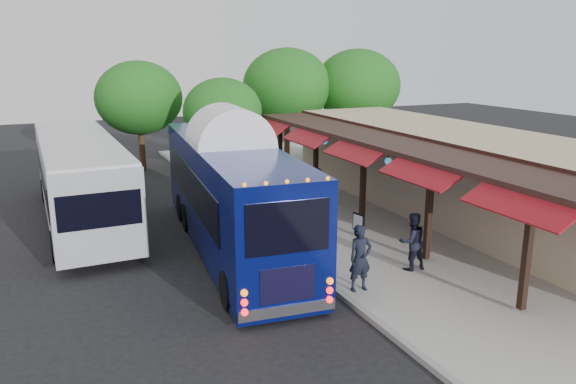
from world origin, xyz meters
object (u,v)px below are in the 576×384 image
ped_d (255,179)px  ped_a (360,258)px  coach_bus (231,189)px  city_bus (80,176)px  sign_board (358,224)px  ped_b (412,241)px  ped_c (319,191)px

ped_d → ped_a: bearing=109.9°
ped_d → coach_bus: bearing=87.9°
city_bus → sign_board: bearing=-42.1°
ped_d → sign_board: size_ratio=1.35×
ped_b → ped_c: bearing=-87.9°
city_bus → ped_a: (6.60, -10.83, -0.78)m
ped_b → sign_board: (-0.33, 2.66, -0.15)m
city_bus → ped_d: city_bus is taller
ped_a → ped_b: ped_a is taller
ped_d → sign_board: ped_d is taller
ped_a → sign_board: size_ratio=1.70×
ped_c → ped_b: bearing=79.4°
coach_bus → city_bus: bearing=134.8°
ped_a → sign_board: 3.89m
ped_c → ped_a: bearing=62.5°
ped_c → sign_board: (-0.52, -4.06, -0.20)m
ped_a → ped_c: size_ratio=1.00×
coach_bus → ped_b: size_ratio=6.87×
ped_b → sign_board: 2.69m
ped_b → ped_c: (0.19, 6.72, 0.05)m
ped_a → ped_c: ped_c is taller
city_bus → ped_a: city_bus is taller
city_bus → ped_b: (8.89, -10.14, -0.82)m
coach_bus → ped_d: 6.96m
ped_a → ped_d: ped_a is taller
ped_a → ped_c: (2.47, 7.42, 0.00)m
city_bus → sign_board: size_ratio=11.22×
city_bus → ped_a: bearing=-59.6°
city_bus → ped_c: bearing=-21.6°
ped_a → ped_b: 2.39m
ped_d → ped_c: bearing=134.5°
ped_d → sign_board: bearing=121.4°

